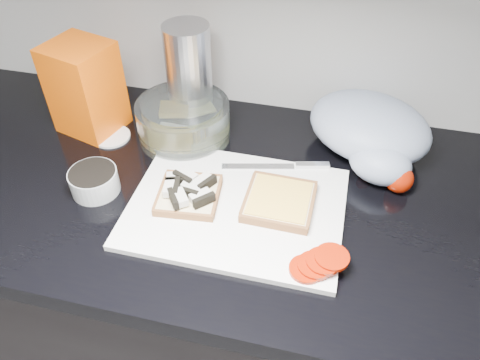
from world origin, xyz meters
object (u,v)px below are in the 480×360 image
at_px(cutting_board, 236,208).
at_px(glass_bowl, 184,121).
at_px(bread_bag, 85,88).
at_px(steel_canister, 190,77).

xyz_separation_m(cutting_board, glass_bowl, (-0.17, 0.20, 0.04)).
bearing_deg(cutting_board, bread_bag, 154.38).
relative_size(glass_bowl, steel_canister, 0.86).
bearing_deg(glass_bowl, cutting_board, -49.30).
bearing_deg(bread_bag, steel_canister, 33.02).
bearing_deg(steel_canister, bread_bag, -162.61).
height_order(cutting_board, bread_bag, bread_bag).
height_order(cutting_board, glass_bowl, glass_bowl).
relative_size(cutting_board, bread_bag, 1.99).
xyz_separation_m(glass_bowl, bread_bag, (-0.22, -0.01, 0.06)).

